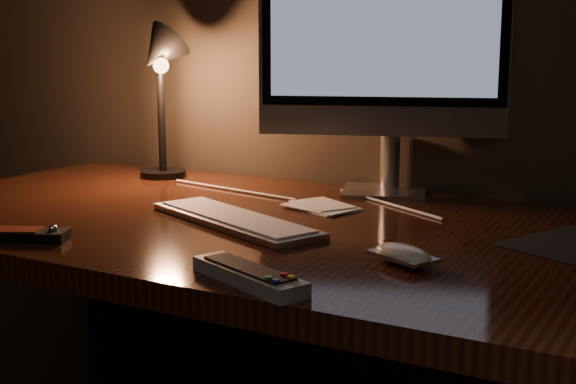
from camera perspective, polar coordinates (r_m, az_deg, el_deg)
The scene contains 9 objects.
desk at distance 1.43m, azimuth 2.33°, elevation -6.81°, with size 1.60×0.75×0.75m.
monitor at distance 1.60m, azimuth 7.03°, elevation 11.01°, with size 0.49×0.20×0.53m.
keyboard at distance 1.35m, azimuth -3.84°, elevation -1.94°, with size 0.37×0.10×0.01m, color silver.
mouse at distance 1.12m, azimuth 8.17°, elevation -4.59°, with size 0.10×0.05×0.02m, color white.
media_remote at distance 1.30m, azimuth -18.27°, elevation -2.89°, with size 0.14×0.10×0.02m.
tv_remote at distance 1.02m, azimuth -2.81°, elevation -5.93°, with size 0.20×0.12×0.02m.
papers at distance 1.47m, azimuth 2.36°, elevation -1.02°, with size 0.14×0.09×0.01m, color white.
desk_lamp at distance 1.77m, azimuth -9.09°, elevation 8.30°, with size 0.16×0.17×0.34m.
cable at distance 1.56m, azimuth 1.14°, elevation -0.38°, with size 0.01×0.01×0.64m, color white.
Camera 1 is at (0.62, 0.71, 1.05)m, focal length 50.00 mm.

